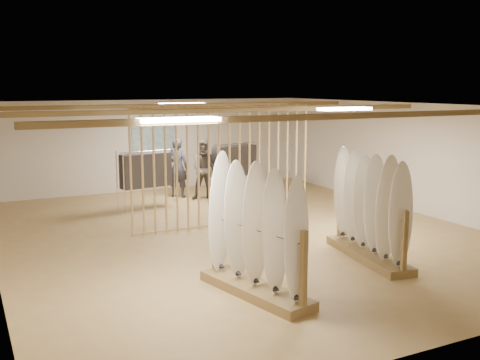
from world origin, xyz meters
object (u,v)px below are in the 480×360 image
clothing_rack_a (146,170)px  shopper_a (178,164)px  clothing_rack_b (234,161)px  rack_left (255,251)px  rack_right (369,224)px  shopper_b (206,165)px

clothing_rack_a → shopper_a: (1.28, 1.06, -0.04)m
clothing_rack_b → rack_left: bearing=-123.5°
rack_right → shopper_a: size_ratio=1.25×
clothing_rack_a → shopper_b: size_ratio=0.80×
rack_right → shopper_b: size_ratio=1.26×
clothing_rack_b → shopper_b: 1.05m
rack_right → clothing_rack_b: rack_right is taller
rack_right → shopper_a: (-1.14, 7.18, 0.32)m
rack_left → shopper_a: 8.06m
clothing_rack_a → shopper_a: bearing=29.0°
rack_left → shopper_b: rack_left is taller
clothing_rack_b → clothing_rack_a: bearing=-178.2°
rack_left → clothing_rack_a: 6.84m
clothing_rack_b → shopper_a: (-1.61, 0.46, -0.04)m
rack_left → shopper_a: size_ratio=1.14×
rack_left → clothing_rack_b: rack_left is taller
clothing_rack_b → shopper_a: bearing=154.1°
rack_right → clothing_rack_a: 6.59m
shopper_a → shopper_b: shopper_a is taller
rack_left → shopper_a: rack_left is taller
clothing_rack_a → shopper_b: shopper_b is taller
clothing_rack_a → clothing_rack_b: clothing_rack_b is taller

